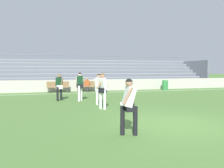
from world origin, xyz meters
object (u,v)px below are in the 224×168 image
object	(u,v)px
bench_far_right	(58,86)
player_white_challenging	(103,88)
bleacher_stand	(99,73)
player_dark_pressing_high	(80,84)
soccer_ball	(122,104)
player_dark_wide_right	(59,85)
bench_centre_sideline	(87,85)
player_white_deep_cover	(129,102)
trash_bin	(165,85)
spectator_seated	(87,84)
player_white_trailing_run	(99,86)

from	to	relation	value
bench_far_right	player_white_challenging	distance (m)	8.61
bleacher_stand	player_dark_pressing_high	xyz separation A→B (m)	(-3.19, -9.42, -0.53)
bench_far_right	soccer_ball	distance (m)	8.41
soccer_ball	player_dark_wide_right	bearing A→B (deg)	135.73
bench_centre_sideline	player_white_deep_cover	world-z (taller)	player_white_deep_cover
trash_bin	player_dark_wide_right	distance (m)	10.87
bleacher_stand	trash_bin	bearing A→B (deg)	-37.98
bench_centre_sideline	player_dark_wide_right	xyz separation A→B (m)	(-2.44, -4.89, 0.42)
bleacher_stand	soccer_ball	world-z (taller)	bleacher_stand
bench_centre_sideline	spectator_seated	distance (m)	0.19
player_dark_wide_right	soccer_ball	xyz separation A→B (m)	(3.03, -2.95, -0.86)
player_dark_pressing_high	bench_centre_sideline	bearing A→B (deg)	76.97
bench_far_right	player_white_trailing_run	bearing A→B (deg)	-74.14
trash_bin	soccer_ball	world-z (taller)	trash_bin
bleacher_stand	player_white_challenging	distance (m)	12.70
player_white_trailing_run	player_dark_pressing_high	distance (m)	1.79
trash_bin	player_white_deep_cover	xyz separation A→B (m)	(-8.08, -12.47, 0.51)
trash_bin	player_white_deep_cover	distance (m)	14.87
bench_far_right	bleacher_stand	bearing A→B (deg)	42.97
trash_bin	player_white_challenging	size ratio (longest dim) A/B	0.53
player_white_challenging	player_white_deep_cover	size ratio (longest dim) A/B	1.05
player_white_challenging	player_dark_pressing_high	xyz separation A→B (m)	(-0.69, 3.03, 0.00)
trash_bin	player_white_deep_cover	world-z (taller)	player_white_deep_cover
soccer_ball	spectator_seated	bearing A→B (deg)	94.31
player_dark_wide_right	player_dark_pressing_high	bearing A→B (deg)	-21.40
player_dark_wide_right	soccer_ball	size ratio (longest dim) A/B	7.41
trash_bin	player_dark_pressing_high	distance (m)	10.05
bleacher_stand	player_white_deep_cover	distance (m)	16.91
bleacher_stand	player_white_trailing_run	bearing A→B (deg)	-102.15
spectator_seated	player_dark_pressing_high	distance (m)	5.40
bench_centre_sideline	player_white_trailing_run	size ratio (longest dim) A/B	1.09
bench_centre_sideline	soccer_ball	xyz separation A→B (m)	(0.58, -7.85, -0.44)
spectator_seated	player_white_trailing_run	xyz separation A→B (m)	(-0.43, -6.85, 0.28)
spectator_seated	player_dark_wide_right	world-z (taller)	player_dark_wide_right
bench_far_right	player_white_deep_cover	world-z (taller)	player_white_deep_cover
trash_bin	spectator_seated	xyz separation A→B (m)	(-7.33, 0.04, 0.25)
spectator_seated	player_white_deep_cover	bearing A→B (deg)	-93.43
player_white_trailing_run	player_white_challenging	bearing A→B (deg)	-94.84
player_white_deep_cover	player_dark_pressing_high	size ratio (longest dim) A/B	0.95
trash_bin	player_white_challenging	bearing A→B (deg)	-133.71
player_dark_pressing_high	bench_far_right	bearing A→B (deg)	102.24
player_white_trailing_run	player_dark_wide_right	size ratio (longest dim) A/B	1.02
bench_far_right	player_dark_pressing_high	xyz separation A→B (m)	(1.16, -5.37, 0.47)
player_white_deep_cover	player_dark_wide_right	bearing A→B (deg)	102.35
bench_centre_sideline	player_dark_pressing_high	bearing A→B (deg)	-103.03
player_white_challenging	player_white_deep_cover	world-z (taller)	player_white_challenging
bench_far_right	player_white_challenging	size ratio (longest dim) A/B	1.06
bench_far_right	player_white_trailing_run	world-z (taller)	player_white_trailing_run
bench_centre_sideline	trash_bin	bearing A→B (deg)	-1.20
player_dark_wide_right	bench_far_right	bearing A→B (deg)	89.55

